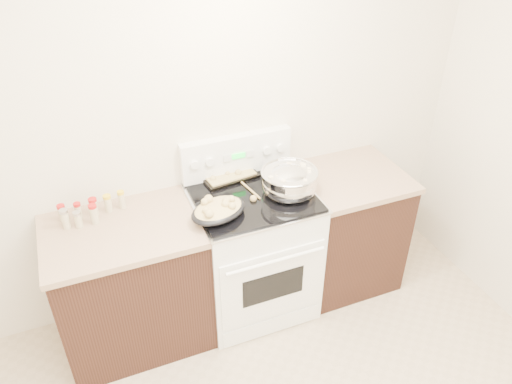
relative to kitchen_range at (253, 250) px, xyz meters
name	(u,v)px	position (x,y,z in m)	size (l,w,h in m)	color
room_shell	(318,256)	(-0.35, -1.42, 1.21)	(4.10, 3.60, 2.75)	beige
counter_left	(132,284)	(-0.83, 0.01, -0.03)	(0.93, 0.67, 0.92)	black
counter_right	(345,228)	(0.73, 0.01, -0.03)	(0.73, 0.67, 0.92)	black
kitchen_range	(253,250)	(0.00, 0.00, 0.00)	(0.78, 0.73, 1.22)	white
mixing_bowl	(289,182)	(0.22, -0.06, 0.54)	(0.36, 0.36, 0.21)	silver
roasting_pan	(218,209)	(-0.27, -0.13, 0.50)	(0.42, 0.35, 0.12)	black
baking_sheet	(227,174)	(-0.07, 0.28, 0.47)	(0.39, 0.30, 0.06)	black
wooden_spoon	(252,195)	(-0.01, -0.02, 0.46)	(0.07, 0.25, 0.04)	tan
blue_ladle	(306,189)	(0.32, -0.11, 0.49)	(0.21, 0.24, 0.11)	#95C6DF
spice_jars	(88,211)	(-0.99, 0.17, 0.49)	(0.39, 0.15, 0.13)	#BFB28C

